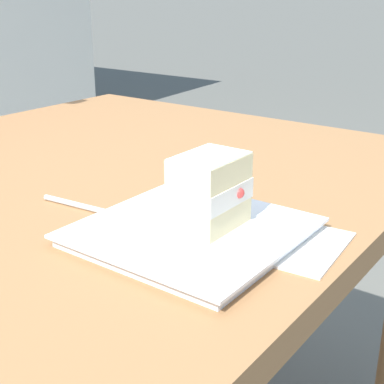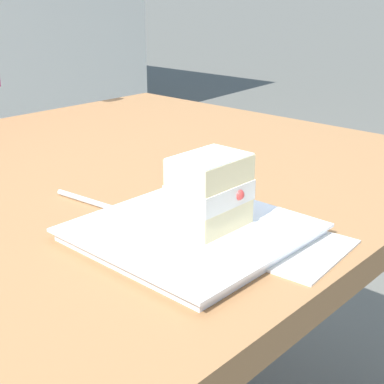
{
  "view_description": "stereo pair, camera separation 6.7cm",
  "coord_description": "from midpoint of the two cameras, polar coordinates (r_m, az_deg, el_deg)",
  "views": [
    {
      "loc": [
        -0.58,
        -0.68,
        1.04
      ],
      "look_at": [
        -0.07,
        -0.3,
        0.81
      ],
      "focal_mm": 51.53,
      "sensor_mm": 36.0,
      "label": 1
    },
    {
      "loc": [
        -0.53,
        -0.73,
        1.04
      ],
      "look_at": [
        -0.07,
        -0.3,
        0.81
      ],
      "focal_mm": 51.53,
      "sensor_mm": 36.0,
      "label": 2
    }
  ],
  "objects": [
    {
      "name": "patio_table",
      "position": [
        0.98,
        -13.79,
        -4.38
      ],
      "size": [
        1.17,
        0.98,
        0.75
      ],
      "color": "olive",
      "rests_on": "ground"
    },
    {
      "name": "dessert_fork",
      "position": [
        0.78,
        -12.22,
        -1.87
      ],
      "size": [
        0.03,
        0.17,
        0.01
      ],
      "color": "silver",
      "rests_on": "patio_table"
    },
    {
      "name": "dessert_plate",
      "position": [
        0.69,
        -2.78,
        -4.21
      ],
      "size": [
        0.25,
        0.25,
        0.02
      ],
      "color": "white",
      "rests_on": "patio_table"
    },
    {
      "name": "cake_slice",
      "position": [
        0.67,
        -1.07,
        0.05
      ],
      "size": [
        0.09,
        0.08,
        0.09
      ],
      "color": "beige",
      "rests_on": "dessert_plate"
    },
    {
      "name": "paper_napkin",
      "position": [
        0.67,
        8.9,
        -5.67
      ],
      "size": [
        0.14,
        0.1,
        0.0
      ],
      "color": "silver",
      "rests_on": "patio_table"
    }
  ]
}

